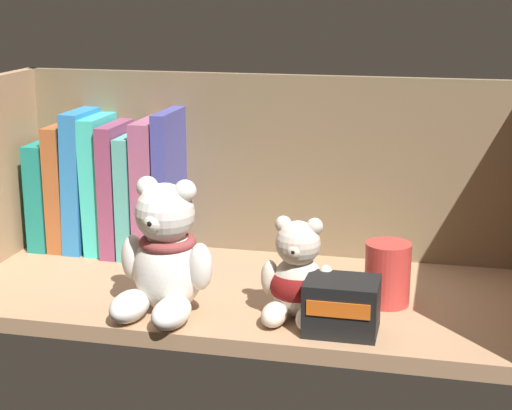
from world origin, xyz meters
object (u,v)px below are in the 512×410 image
Objects in this scene: book_4 at (123,185)px; teddy_bear_larger at (165,257)px; book_2 at (86,178)px; pillar_candle at (387,274)px; book_0 at (51,192)px; teddy_bear_smaller at (297,279)px; book_3 at (105,182)px; book_5 at (138,191)px; book_1 at (69,184)px; book_6 at (157,185)px; book_7 at (175,181)px; small_product_box at (342,306)px.

book_4 reaches higher than teddy_bear_larger.
pillar_candle is at bearing -16.94° from book_2.
book_2 is 29.73cm from teddy_bear_larger.
teddy_bear_smaller is (40.59, -20.16, -3.02)cm from book_0.
book_3 is (8.56, 0.00, 2.02)cm from book_0.
book_3 is 1.13× the size of book_5.
pillar_candle is at bearing -16.00° from book_1.
book_2 is 5.64cm from book_4.
book_6 is (16.48, 0.00, 1.94)cm from book_0.
pillar_candle is at bearing -20.35° from book_5.
book_6 is (7.92, 0.00, -0.08)cm from book_3.
book_6 is 31.82cm from teddy_bear_smaller.
book_2 reaches higher than book_4.
book_3 is 0.94× the size of book_7.
book_2 reaches higher than small_product_box.
book_1 is at bearing 151.87° from teddy_bear_smaller.
book_1 is 0.90× the size of book_2.
book_3 is 1.01× the size of book_6.
teddy_bear_smaller is at bearing -26.41° from book_0.
book_3 is 44.42cm from pillar_candle.
book_5 is at bearing 0.00° from book_2.
book_5 is at bearing 143.17° from teddy_bear_smaller.
small_product_box is (29.66, -23.08, -6.64)cm from book_6.
book_4 is 2.51cm from book_5.
book_4 is at bearing 0.00° from book_3.
book_3 is at bearing 127.07° from teddy_bear_larger.
book_4 reaches higher than book_0.
book_4 is 5.23cm from book_6.
book_6 reaches higher than book_0.
book_4 is (8.38, 0.00, 0.28)cm from book_1.
book_1 is at bearing 180.00° from book_7.
teddy_bear_larger is at bearing -68.34° from book_6.
book_3 is 44.61cm from small_product_box.
book_1 is 0.87× the size of book_7.
teddy_bear_larger reaches higher than teddy_bear_smaller.
book_2 reaches higher than book_3.
book_4 is at bearing 146.51° from small_product_box.
book_1 reaches higher than teddy_bear_smaller.
book_3 is 2.40× the size of small_product_box.
book_7 reaches higher than book_5.
book_0 is 33.60cm from teddy_bear_larger.
small_product_box is at bearing -28.08° from book_1.
pillar_candle is (9.82, 6.53, -0.87)cm from teddy_bear_smaller.
book_6 is at bearing 0.00° from book_0.
book_6 reaches higher than book_5.
book_0 is at bearing 153.59° from teddy_bear_smaller.
book_7 reaches higher than book_3.
book_3 reaches higher than book_4.
book_2 is 1.69× the size of teddy_bear_smaller.
book_5 reaches higher than teddy_bear_larger.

